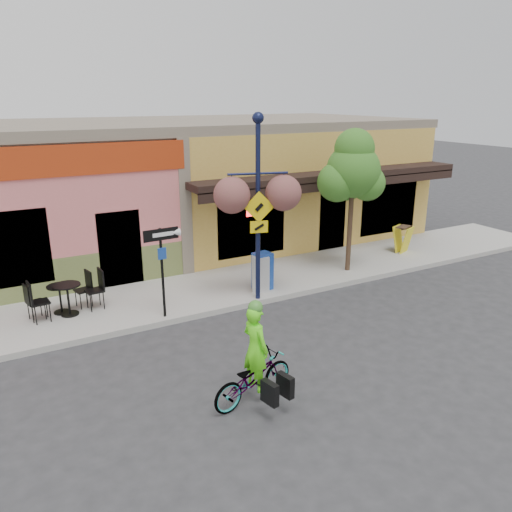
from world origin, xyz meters
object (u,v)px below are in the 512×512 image
Objects in this scene: building at (171,183)px; bicycle at (253,378)px; newspaper_box_grey at (260,273)px; lamp_post at (258,210)px; street_tree at (351,201)px; newspaper_box_blue at (262,271)px; cyclist_rider at (255,361)px; one_way_sign at (162,273)px.

building reaches higher than bicycle.
building is at bearing 116.49° from newspaper_box_grey.
lamp_post is 1.11× the size of street_tree.
lamp_post reaches higher than building.
bicycle is 1.74× the size of newspaper_box_grey.
lamp_post is at bearing -169.31° from street_tree.
newspaper_box_grey is at bearing -42.45° from bicycle.
building is 10.45× the size of bicycle.
building reaches higher than newspaper_box_grey.
newspaper_box_blue is 3.54m from street_tree.
newspaper_box_grey is 3.64m from street_tree.
cyclist_rider is at bearing -95.98° from newspaper_box_grey.
newspaper_box_blue reaches higher than bicycle.
street_tree is at bearing 25.99° from lamp_post.
newspaper_box_grey is at bearing -157.68° from newspaper_box_blue.
lamp_post is at bearing -41.23° from cyclist_rider.
building is at bearing -24.07° from bicycle.
lamp_post is at bearing -90.78° from building.
bicycle is at bearing -102.30° from building.
bicycle is at bearing -96.47° from newspaper_box_grey.
lamp_post is 2.16× the size of one_way_sign.
lamp_post is at bearing -41.78° from bicycle.
newspaper_box_grey is at bearing -41.97° from cyclist_rider.
cyclist_rider is 5.06m from newspaper_box_grey.
bicycle is 0.40× the size of street_tree.
newspaper_box_grey is (0.25, -6.37, -1.60)m from building.
street_tree is (3.12, 0.14, 1.65)m from newspaper_box_blue.
street_tree is at bearing 27.61° from newspaper_box_grey.
newspaper_box_blue is at bearing 53.11° from newspaper_box_grey.
street_tree is (3.57, 0.67, -0.23)m from lamp_post.
one_way_sign is 3.10m from newspaper_box_blue.
one_way_sign is 2.13× the size of newspaper_box_blue.
cyclist_rider reaches higher than bicycle.
street_tree is (3.48, -6.18, 0.08)m from building.
street_tree reaches higher than one_way_sign.
cyclist_rider reaches higher than newspaper_box_blue.
cyclist_rider is at bearing -141.62° from street_tree.
cyclist_rider is at bearing -88.03° from one_way_sign.
bicycle is 0.78× the size of one_way_sign.
one_way_sign is (-2.66, -6.76, -0.98)m from building.
cyclist_rider is 1.52× the size of newspaper_box_blue.
street_tree is (6.13, 0.58, 1.06)m from one_way_sign.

